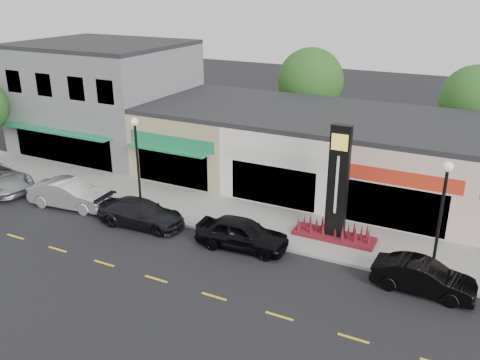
% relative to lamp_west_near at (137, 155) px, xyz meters
% --- Properties ---
extents(ground, '(120.00, 120.00, 0.00)m').
position_rel_lamp_west_near_xyz_m(ground, '(8.00, -2.50, -3.48)').
color(ground, black).
rests_on(ground, ground).
extents(sidewalk, '(52.00, 4.30, 0.15)m').
position_rel_lamp_west_near_xyz_m(sidewalk, '(8.00, 1.85, -3.40)').
color(sidewalk, gray).
rests_on(sidewalk, ground).
extents(curb, '(52.00, 0.20, 0.15)m').
position_rel_lamp_west_near_xyz_m(curb, '(8.00, -0.40, -3.40)').
color(curb, gray).
rests_on(curb, ground).
extents(building_grey_2story, '(12.00, 10.95, 8.30)m').
position_rel_lamp_west_near_xyz_m(building_grey_2story, '(-10.00, 8.98, 0.67)').
color(building_grey_2story, slate).
rests_on(building_grey_2story, ground).
extents(shop_beige, '(7.00, 10.85, 4.80)m').
position_rel_lamp_west_near_xyz_m(shop_beige, '(-0.50, 8.96, -1.08)').
color(shop_beige, tan).
rests_on(shop_beige, ground).
extents(shop_cream, '(7.00, 10.01, 4.80)m').
position_rel_lamp_west_near_xyz_m(shop_cream, '(6.50, 8.97, -1.08)').
color(shop_cream, white).
rests_on(shop_cream, ground).
extents(shop_pink_w, '(7.00, 10.01, 4.80)m').
position_rel_lamp_west_near_xyz_m(shop_pink_w, '(13.50, 8.97, -1.08)').
color(shop_pink_w, beige).
rests_on(shop_pink_w, ground).
extents(tree_rear_west, '(5.20, 5.20, 7.83)m').
position_rel_lamp_west_near_xyz_m(tree_rear_west, '(4.00, 17.00, 1.74)').
color(tree_rear_west, '#382619').
rests_on(tree_rear_west, ground).
extents(tree_rear_mid, '(4.80, 4.80, 7.29)m').
position_rel_lamp_west_near_xyz_m(tree_rear_mid, '(16.00, 17.00, 1.41)').
color(tree_rear_mid, '#382619').
rests_on(tree_rear_mid, ground).
extents(lamp_west_near, '(0.44, 0.44, 5.47)m').
position_rel_lamp_west_near_xyz_m(lamp_west_near, '(0.00, 0.00, 0.00)').
color(lamp_west_near, black).
rests_on(lamp_west_near, sidewalk).
extents(lamp_east_near, '(0.44, 0.44, 5.47)m').
position_rel_lamp_west_near_xyz_m(lamp_east_near, '(16.00, 0.00, 0.00)').
color(lamp_east_near, black).
rests_on(lamp_east_near, sidewalk).
extents(pylon_sign, '(4.20, 1.30, 6.00)m').
position_rel_lamp_west_near_xyz_m(pylon_sign, '(11.00, 1.70, -1.20)').
color(pylon_sign, '#550F0E').
rests_on(pylon_sign, sidewalk).
extents(car_white_van, '(2.34, 5.15, 1.64)m').
position_rel_lamp_west_near_xyz_m(car_white_van, '(-4.18, -1.26, -2.66)').
color(car_white_van, silver).
rests_on(car_white_van, ground).
extents(car_dark_sedan, '(2.40, 5.08, 1.43)m').
position_rel_lamp_west_near_xyz_m(car_dark_sedan, '(1.07, -1.37, -2.76)').
color(car_dark_sedan, black).
rests_on(car_dark_sedan, ground).
extents(car_black_sedan, '(2.27, 4.81, 1.59)m').
position_rel_lamp_west_near_xyz_m(car_black_sedan, '(7.12, -1.13, -2.68)').
color(car_black_sedan, black).
rests_on(car_black_sedan, ground).
extents(car_black_conv, '(1.60, 4.31, 1.41)m').
position_rel_lamp_west_near_xyz_m(car_black_conv, '(15.78, -1.09, -2.77)').
color(car_black_conv, black).
rests_on(car_black_conv, ground).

